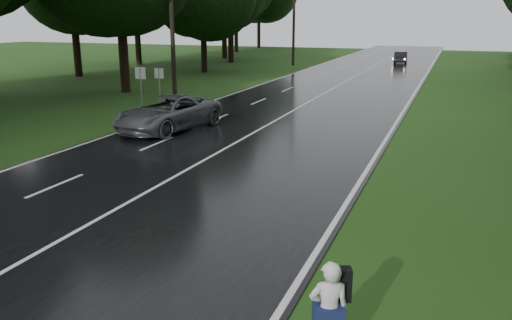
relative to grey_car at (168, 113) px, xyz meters
The scene contains 13 objects.
ground 11.35m from the grey_car, 69.60° to the right, with size 160.00×160.00×0.00m, color #224815.
road 10.22m from the grey_car, 67.22° to the left, with size 12.00×140.00×0.04m, color black.
lane_center 10.22m from the grey_car, 67.22° to the left, with size 0.12×140.00×0.01m, color silver.
grey_car is the anchor object (origin of this frame).
far_car 41.84m from the grey_car, 81.42° to the left, with size 1.37×3.93×1.30m, color black.
hitchhiker 17.64m from the grey_car, 52.06° to the right, with size 0.71×0.68×1.66m.
utility_pole_mid 9.81m from the grey_car, 117.77° to the left, with size 1.80×0.28×9.15m, color black, non-canonical shape.
utility_pole_far 35.08m from the grey_car, 97.46° to the left, with size 1.80×0.28×10.51m, color black, non-canonical shape.
road_sign_a 4.40m from the grey_car, 138.93° to the left, with size 0.62×0.10×2.58m, color white, non-canonical shape.
road_sign_b 5.78m from the grey_car, 124.71° to the left, with size 0.57×0.10×2.36m, color white, non-canonical shape.
tree_left_d 14.04m from the grey_car, 132.46° to the left, with size 9.67×9.67×15.11m, color black, non-canonical shape.
tree_left_e 26.74m from the grey_car, 112.79° to the left, with size 7.65×7.65×11.95m, color black, non-canonical shape.
tree_left_f 38.01m from the grey_car, 109.14° to the left, with size 8.96×8.96×14.00m, color black, non-canonical shape.
Camera 1 is at (8.34, -10.19, 5.11)m, focal length 36.53 mm.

